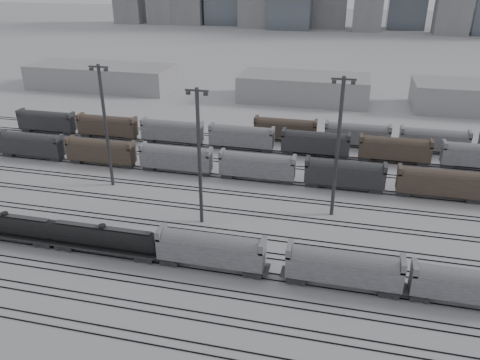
% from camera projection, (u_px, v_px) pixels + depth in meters
% --- Properties ---
extents(ground, '(900.00, 900.00, 0.00)m').
position_uv_depth(ground, '(157.00, 265.00, 67.09)').
color(ground, silver).
rests_on(ground, ground).
extents(tracks, '(220.00, 71.50, 0.16)m').
position_uv_depth(tracks, '(196.00, 208.00, 82.51)').
color(tracks, black).
rests_on(tracks, ground).
extents(tank_car_a, '(18.50, 3.08, 4.57)m').
position_uv_depth(tank_car_a, '(7.00, 225.00, 72.21)').
color(tank_car_a, '#27272A').
rests_on(tank_car_a, ground).
extents(tank_car_b, '(18.75, 3.12, 4.63)m').
position_uv_depth(tank_car_b, '(104.00, 238.00, 68.69)').
color(tank_car_b, '#27272A').
rests_on(tank_car_b, ground).
extents(hopper_car_a, '(15.30, 3.04, 5.47)m').
position_uv_depth(hopper_car_a, '(211.00, 248.00, 64.89)').
color(hopper_car_a, '#27272A').
rests_on(hopper_car_a, ground).
extents(hopper_car_b, '(15.10, 3.00, 5.40)m').
position_uv_depth(hopper_car_b, '(344.00, 266.00, 61.04)').
color(hopper_car_b, '#27272A').
rests_on(hopper_car_b, ground).
extents(hopper_car_c, '(14.11, 2.80, 5.05)m').
position_uv_depth(hopper_car_c, '(470.00, 285.00, 57.85)').
color(hopper_car_c, '#27272A').
rests_on(hopper_car_c, ground).
extents(light_mast_b, '(3.74, 0.60, 23.39)m').
position_uv_depth(light_mast_b, '(105.00, 124.00, 86.38)').
color(light_mast_b, '#363639').
rests_on(light_mast_b, ground).
extents(light_mast_c, '(3.64, 0.58, 22.73)m').
position_uv_depth(light_mast_c, '(199.00, 155.00, 73.37)').
color(light_mast_c, '#363639').
rests_on(light_mast_c, ground).
extents(light_mast_d, '(3.82, 0.61, 23.87)m').
position_uv_depth(light_mast_d, '(338.00, 145.00, 75.41)').
color(light_mast_d, '#363639').
rests_on(light_mast_d, ground).
extents(bg_string_near, '(151.00, 3.00, 5.60)m').
position_uv_depth(bg_string_near, '(257.00, 167.00, 92.47)').
color(bg_string_near, gray).
rests_on(bg_string_near, ground).
extents(bg_string_mid, '(151.00, 3.00, 5.60)m').
position_uv_depth(bg_string_mid, '(315.00, 144.00, 104.47)').
color(bg_string_mid, '#27272A').
rests_on(bg_string_mid, ground).
extents(bg_string_far, '(66.00, 3.00, 5.60)m').
position_uv_depth(bg_string_far, '(395.00, 138.00, 107.80)').
color(bg_string_far, '#4F3E32').
rests_on(bg_string_far, ground).
extents(warehouse_left, '(50.00, 18.00, 8.00)m').
position_uv_depth(warehouse_left, '(102.00, 77.00, 162.11)').
color(warehouse_left, gray).
rests_on(warehouse_left, ground).
extents(warehouse_mid, '(40.00, 18.00, 8.00)m').
position_uv_depth(warehouse_mid, '(304.00, 88.00, 147.18)').
color(warehouse_mid, gray).
rests_on(warehouse_mid, ground).
extents(warehouse_right, '(35.00, 18.00, 8.00)m').
position_uv_depth(warehouse_right, '(475.00, 97.00, 136.51)').
color(warehouse_right, gray).
rests_on(warehouse_right, ground).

